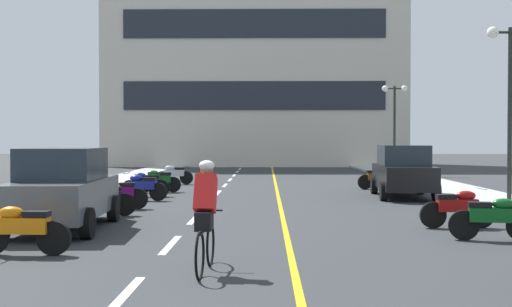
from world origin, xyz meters
TOP-DOWN VIEW (x-y plane):
  - ground_plane at (0.00, 21.00)m, footprint 140.00×140.00m
  - curb_left at (-7.20, 24.00)m, footprint 2.40×72.00m
  - curb_right at (7.20, 24.00)m, footprint 2.40×72.00m
  - lane_dash_1 at (-2.00, 6.00)m, footprint 0.14×2.20m
  - lane_dash_2 at (-2.00, 10.00)m, footprint 0.14×2.20m
  - lane_dash_3 at (-2.00, 14.00)m, footprint 0.14×2.20m
  - lane_dash_4 at (-2.00, 18.00)m, footprint 0.14×2.20m
  - lane_dash_5 at (-2.00, 22.00)m, footprint 0.14×2.20m
  - lane_dash_6 at (-2.00, 26.00)m, footprint 0.14×2.20m
  - lane_dash_7 at (-2.00, 30.00)m, footprint 0.14×2.20m
  - lane_dash_8 at (-2.00, 34.00)m, footprint 0.14×2.20m
  - lane_dash_9 at (-2.00, 38.00)m, footprint 0.14×2.20m
  - lane_dash_10 at (-2.00, 42.00)m, footprint 0.14×2.20m
  - lane_dash_11 at (-2.00, 46.00)m, footprint 0.14×2.20m
  - centre_line_yellow at (0.25, 24.00)m, footprint 0.12×66.00m
  - office_building at (-1.06, 49.69)m, footprint 22.98×9.50m
  - street_lamp_mid at (7.39, 17.84)m, footprint 1.46×0.36m
  - street_lamp_far at (7.20, 34.70)m, footprint 1.46×0.36m
  - parked_car_near at (-4.71, 12.03)m, footprint 2.09×4.28m
  - parked_car_mid at (4.61, 20.24)m, footprint 2.11×4.29m
  - motorcycle_3 at (-4.41, 8.85)m, footprint 1.70×0.60m
  - motorcycle_4 at (4.32, 10.55)m, footprint 1.69×0.61m
  - motorcycle_5 at (4.17, 12.40)m, footprint 1.70×0.60m
  - motorcycle_6 at (-4.45, 14.45)m, footprint 1.67×0.71m
  - motorcycle_7 at (-4.45, 16.18)m, footprint 1.70×0.60m
  - motorcycle_8 at (-4.28, 18.85)m, footprint 1.70×0.60m
  - motorcycle_9 at (-4.44, 20.28)m, footprint 1.70×0.60m
  - motorcycle_10 at (-4.29, 22.07)m, footprint 1.67×0.68m
  - motorcycle_11 at (4.39, 23.89)m, footprint 1.69×0.60m
  - motorcycle_12 at (-4.34, 26.57)m, footprint 1.70×0.60m
  - cyclist_rider at (-1.10, 7.51)m, footprint 0.42×1.77m

SIDE VIEW (x-z plane):
  - ground_plane at x=0.00m, z-range 0.00..0.00m
  - lane_dash_1 at x=-2.00m, z-range 0.00..0.01m
  - lane_dash_2 at x=-2.00m, z-range 0.00..0.01m
  - lane_dash_3 at x=-2.00m, z-range 0.00..0.01m
  - lane_dash_4 at x=-2.00m, z-range 0.00..0.01m
  - lane_dash_5 at x=-2.00m, z-range 0.00..0.01m
  - lane_dash_6 at x=-2.00m, z-range 0.00..0.01m
  - lane_dash_7 at x=-2.00m, z-range 0.00..0.01m
  - lane_dash_8 at x=-2.00m, z-range 0.00..0.01m
  - lane_dash_9 at x=-2.00m, z-range 0.00..0.01m
  - lane_dash_10 at x=-2.00m, z-range 0.00..0.01m
  - lane_dash_11 at x=-2.00m, z-range 0.00..0.01m
  - centre_line_yellow at x=0.25m, z-range 0.00..0.01m
  - curb_left at x=-7.20m, z-range 0.00..0.12m
  - curb_right at x=7.20m, z-range 0.00..0.12m
  - motorcycle_3 at x=-4.41m, z-range 0.01..0.93m
  - motorcycle_4 at x=4.32m, z-range 0.01..0.93m
  - motorcycle_5 at x=4.17m, z-range 0.01..0.93m
  - motorcycle_6 at x=-4.45m, z-range 0.01..0.93m
  - motorcycle_7 at x=-4.45m, z-range 0.01..0.93m
  - motorcycle_8 at x=-4.28m, z-range 0.01..0.93m
  - motorcycle_9 at x=-4.44m, z-range 0.01..0.93m
  - motorcycle_10 at x=-4.29m, z-range 0.01..0.93m
  - motorcycle_11 at x=4.39m, z-range 0.01..0.93m
  - motorcycle_12 at x=-4.34m, z-range 0.01..0.93m
  - cyclist_rider at x=-1.10m, z-range 0.03..1.74m
  - parked_car_near at x=-4.71m, z-range 0.01..1.83m
  - parked_car_mid at x=4.61m, z-range 0.01..1.83m
  - street_lamp_far at x=7.20m, z-range 1.29..6.31m
  - street_lamp_mid at x=7.39m, z-range 1.34..6.74m
  - office_building at x=-1.06m, z-range 0.00..17.63m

